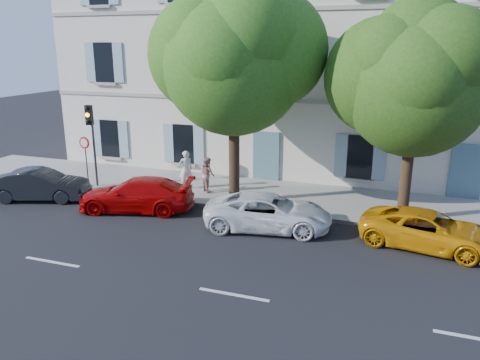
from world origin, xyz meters
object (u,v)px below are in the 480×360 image
at_px(car_yellow_supercar, 429,230).
at_px(tree_left, 234,64).
at_px(tree_right, 415,86).
at_px(road_sign, 85,151).
at_px(car_dark_sedan, 40,185).
at_px(car_red_coupe, 136,194).
at_px(traffic_light, 91,128).
at_px(car_white_coupe, 268,212).
at_px(pedestrian_b, 208,174).
at_px(pedestrian_a, 186,170).

bearing_deg(car_yellow_supercar, tree_left, 85.94).
distance_m(car_yellow_supercar, tree_right, 5.00).
bearing_deg(road_sign, car_yellow_supercar, -6.55).
distance_m(car_dark_sedan, car_red_coupe, 4.65).
relative_size(car_dark_sedan, traffic_light, 1.08).
relative_size(car_red_coupe, car_white_coupe, 1.01).
bearing_deg(traffic_light, pedestrian_b, 10.49).
bearing_deg(road_sign, tree_right, 1.58).
relative_size(car_red_coupe, pedestrian_a, 2.64).
distance_m(tree_left, road_sign, 8.12).
bearing_deg(pedestrian_a, car_dark_sedan, -9.87).
bearing_deg(car_yellow_supercar, traffic_light, 93.00).
height_order(car_yellow_supercar, pedestrian_b, pedestrian_b).
distance_m(road_sign, pedestrian_a, 4.64).
xyz_separation_m(car_dark_sedan, pedestrian_a, (5.42, 3.21, 0.35)).
relative_size(car_white_coupe, road_sign, 1.96).
relative_size(traffic_light, pedestrian_a, 2.15).
relative_size(car_dark_sedan, car_red_coupe, 0.88).
xyz_separation_m(car_red_coupe, tree_left, (3.49, 1.98, 5.10)).
xyz_separation_m(car_white_coupe, tree_left, (-2.09, 2.12, 5.14)).
xyz_separation_m(car_red_coupe, pedestrian_a, (0.77, 3.01, 0.35)).
bearing_deg(pedestrian_b, tree_left, -167.23).
bearing_deg(car_dark_sedan, road_sign, -46.92).
height_order(road_sign, pedestrian_a, road_sign).
relative_size(car_white_coupe, pedestrian_a, 2.63).
bearing_deg(car_white_coupe, tree_right, -73.56).
bearing_deg(road_sign, car_dark_sedan, -118.66).
height_order(car_dark_sedan, car_yellow_supercar, car_dark_sedan).
bearing_deg(traffic_light, pedestrian_a, 14.96).
bearing_deg(car_red_coupe, car_white_coupe, 74.47).
height_order(car_red_coupe, car_white_coupe, car_red_coupe).
height_order(tree_right, pedestrian_b, tree_right).
bearing_deg(traffic_light, tree_right, 0.70).
bearing_deg(traffic_light, car_dark_sedan, -121.47).
bearing_deg(road_sign, traffic_light, 39.99).
relative_size(car_yellow_supercar, pedestrian_b, 2.80).
relative_size(car_white_coupe, traffic_light, 1.22).
distance_m(traffic_light, road_sign, 1.08).
distance_m(car_white_coupe, pedestrian_a, 5.77).
distance_m(tree_right, traffic_light, 13.72).
relative_size(tree_right, road_sign, 3.28).
relative_size(car_yellow_supercar, pedestrian_a, 2.50).
bearing_deg(pedestrian_b, traffic_light, 52.93).
xyz_separation_m(tree_right, traffic_light, (-13.54, -0.17, -2.22)).
xyz_separation_m(tree_left, pedestrian_b, (-1.59, 0.91, -4.84)).
bearing_deg(tree_left, tree_right, 0.88).
bearing_deg(car_white_coupe, car_dark_sedan, 81.03).
bearing_deg(pedestrian_a, car_white_coupe, 106.16).
height_order(car_white_coupe, road_sign, road_sign).
bearing_deg(tree_left, traffic_light, -179.47).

